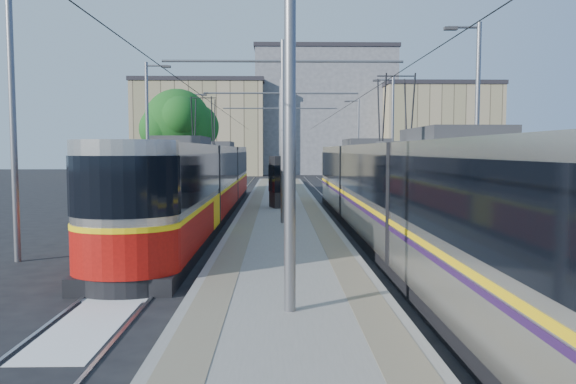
{
  "coord_description": "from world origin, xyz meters",
  "views": [
    {
      "loc": [
        -0.21,
        -13.66,
        3.11
      ],
      "look_at": [
        0.16,
        6.66,
        1.6
      ],
      "focal_mm": 35.0,
      "sensor_mm": 36.0,
      "label": 1
    }
  ],
  "objects": [
    {
      "name": "building_left",
      "position": [
        -10.0,
        60.0,
        5.98
      ],
      "size": [
        16.32,
        12.24,
        11.94
      ],
      "color": "tan",
      "rests_on": "ground"
    },
    {
      "name": "rails",
      "position": [
        0.0,
        17.0,
        0.02
      ],
      "size": [
        8.71,
        70.0,
        0.03
      ],
      "color": "gray",
      "rests_on": "ground"
    },
    {
      "name": "building_centre",
      "position": [
        6.0,
        64.0,
        8.27
      ],
      "size": [
        18.36,
        14.28,
        16.53
      ],
      "color": "gray",
      "rests_on": "ground"
    },
    {
      "name": "street_lamps",
      "position": [
        -0.0,
        21.0,
        4.18
      ],
      "size": [
        15.18,
        38.22,
        8.0
      ],
      "color": "slate",
      "rests_on": "ground"
    },
    {
      "name": "tactile_strip_left",
      "position": [
        -1.45,
        17.0,
        0.3
      ],
      "size": [
        0.7,
        50.0,
        0.01
      ],
      "primitive_type": "cube",
      "color": "gray",
      "rests_on": "platform"
    },
    {
      "name": "catenary",
      "position": [
        0.0,
        14.15,
        4.52
      ],
      "size": [
        9.2,
        70.0,
        7.0
      ],
      "color": "slate",
      "rests_on": "platform"
    },
    {
      "name": "ground",
      "position": [
        0.0,
        0.0,
        0.0
      ],
      "size": [
        160.0,
        160.0,
        0.0
      ],
      "primitive_type": "plane",
      "color": "black",
      "rests_on": "ground"
    },
    {
      "name": "shelter",
      "position": [
        -0.18,
        13.91,
        1.63
      ],
      "size": [
        0.99,
        1.29,
        2.53
      ],
      "rotation": [
        0.0,
        0.0,
        0.27
      ],
      "color": "black",
      "rests_on": "platform"
    },
    {
      "name": "tree",
      "position": [
        -6.74,
        25.1,
        4.92
      ],
      "size": [
        5.01,
        4.63,
        7.28
      ],
      "color": "#382314",
      "rests_on": "ground"
    },
    {
      "name": "platform",
      "position": [
        0.0,
        17.0,
        0.15
      ],
      "size": [
        4.0,
        50.0,
        0.3
      ],
      "primitive_type": "cube",
      "color": "gray",
      "rests_on": "ground"
    },
    {
      "name": "tram_right",
      "position": [
        3.6,
        4.55,
        1.86
      ],
      "size": [
        2.43,
        30.38,
        5.5
      ],
      "color": "black",
      "rests_on": "ground"
    },
    {
      "name": "tactile_strip_right",
      "position": [
        1.45,
        17.0,
        0.3
      ],
      "size": [
        0.7,
        50.0,
        0.01
      ],
      "primitive_type": "cube",
      "color": "gray",
      "rests_on": "platform"
    },
    {
      "name": "building_right",
      "position": [
        20.0,
        58.0,
        5.74
      ],
      "size": [
        14.28,
        10.2,
        11.47
      ],
      "color": "tan",
      "rests_on": "ground"
    },
    {
      "name": "track_arrow",
      "position": [
        -3.6,
        -3.0,
        0.01
      ],
      "size": [
        1.2,
        5.0,
        0.01
      ],
      "primitive_type": "cube",
      "color": "silver",
      "rests_on": "ground"
    },
    {
      "name": "tram_left",
      "position": [
        -3.6,
        12.22,
        1.71
      ],
      "size": [
        2.43,
        28.81,
        5.5
      ],
      "color": "black",
      "rests_on": "ground"
    }
  ]
}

